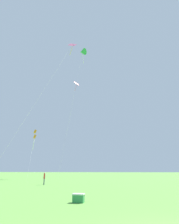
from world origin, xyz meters
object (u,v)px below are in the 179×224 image
Objects in this scene: kite_red_high at (75,88)px; person_child_small at (44,177)px; kite_green_small at (83,52)px; picnic_cooler at (78,198)px; kite_orange_box at (35,135)px; kite_pink_low at (68,52)px.

person_child_small is (3.58, -23.83, -21.28)m from kite_red_high.
kite_red_high reaches higher than person_child_small.
kite_red_high is 17.85× the size of person_child_small.
kite_green_small is 44.30m from picnic_cooler.
person_child_small is (9.66, -15.48, -7.92)m from kite_orange_box.
kite_green_small reaches higher than person_child_small.
person_child_small is 14.12m from picnic_cooler.
picnic_cooler is at bearing -72.99° from kite_red_high.
person_child_small is at bearing 140.22° from kite_pink_low.
kite_red_high is 16.89m from kite_orange_box.
person_child_small is at bearing -87.76° from kite_green_small.
kite_pink_low is 14.86m from person_child_small.
kite_green_small reaches higher than picnic_cooler.
person_child_small is at bearing 121.56° from picnic_cooler.
person_child_small is at bearing -81.45° from kite_red_high.
kite_pink_low is at bearing -39.78° from person_child_small.
kite_red_high is 43.41m from picnic_cooler.
kite_red_high reaches higher than kite_pink_low.
kite_pink_low reaches higher than person_child_small.
kite_pink_low is 28.36m from kite_red_high.
kite_orange_box is 33.46m from picnic_cooler.
kite_red_high is (-6.90, 26.59, 7.06)m from kite_pink_low.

